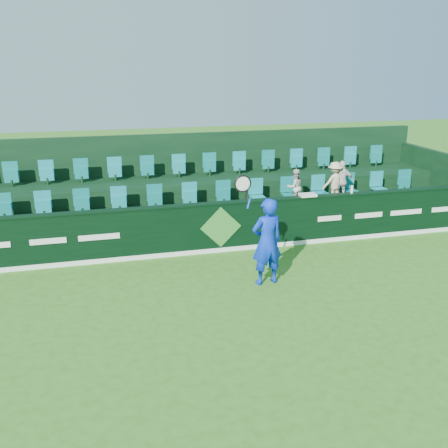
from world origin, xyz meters
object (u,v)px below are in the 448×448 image
object	(u,v)px
spectator_left	(295,187)
spectator_right	(334,182)
towel	(308,195)
tennis_player	(267,241)
spectator_middle	(342,181)
drinks_bottle	(352,189)

from	to	relation	value
spectator_left	spectator_right	bearing A→B (deg)	172.15
spectator_left	towel	size ratio (longest dim) A/B	2.39
towel	spectator_left	bearing A→B (deg)	85.77
tennis_player	spectator_left	size ratio (longest dim) A/B	2.47
spectator_middle	towel	size ratio (longest dim) A/B	2.78
towel	spectator_right	bearing A→B (deg)	39.84
drinks_bottle	tennis_player	bearing A→B (deg)	-145.42
tennis_player	spectator_left	world-z (taller)	tennis_player
spectator_middle	spectator_right	size ratio (longest dim) A/B	1.02
spectator_left	spectator_middle	world-z (taller)	spectator_middle
spectator_right	towel	size ratio (longest dim) A/B	2.73
tennis_player	drinks_bottle	xyz separation A→B (m)	(3.25, 2.24, 0.44)
spectator_left	tennis_player	bearing A→B (deg)	51.19
spectator_left	spectator_right	distance (m)	1.26
spectator_left	towel	bearing A→B (deg)	77.91
tennis_player	spectator_middle	xyz separation A→B (m)	(3.51, 3.36, 0.40)
spectator_right	spectator_left	bearing A→B (deg)	-8.08
spectator_right	drinks_bottle	bearing A→B (deg)	80.49
spectator_right	drinks_bottle	size ratio (longest dim) A/B	5.66
spectator_left	drinks_bottle	bearing A→B (deg)	129.86
tennis_player	drinks_bottle	size ratio (longest dim) A/B	12.23
spectator_left	towel	world-z (taller)	spectator_left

